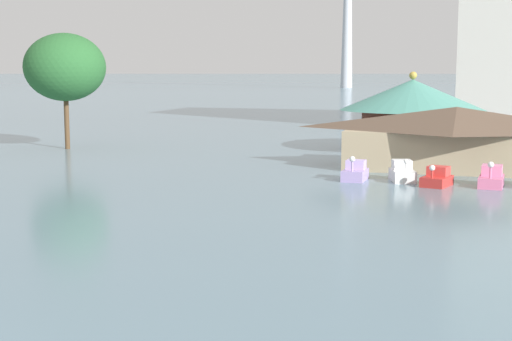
{
  "coord_description": "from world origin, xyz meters",
  "views": [
    {
      "loc": [
        15.78,
        -13.68,
        7.39
      ],
      "look_at": [
        4.04,
        23.81,
        1.97
      ],
      "focal_mm": 52.04,
      "sensor_mm": 36.0,
      "label": 1
    }
  ],
  "objects_px": {
    "pedal_boat_white": "(402,173)",
    "pedal_boat_pink": "(491,178)",
    "pedal_boat_lavender": "(355,172)",
    "boathouse": "(456,137)",
    "pedal_boat_red": "(437,178)",
    "green_roof_pavilion": "(412,109)",
    "shoreline_tree_tall_left": "(65,67)"
  },
  "relations": [
    {
      "from": "pedal_boat_red",
      "to": "pedal_boat_lavender",
      "type": "bearing_deg",
      "value": -83.26
    },
    {
      "from": "pedal_boat_red",
      "to": "pedal_boat_white",
      "type": "bearing_deg",
      "value": -104.98
    },
    {
      "from": "pedal_boat_pink",
      "to": "green_roof_pavilion",
      "type": "relative_size",
      "value": 0.22
    },
    {
      "from": "pedal_boat_pink",
      "to": "green_roof_pavilion",
      "type": "xyz_separation_m",
      "value": [
        -6.92,
        19.47,
        3.26
      ]
    },
    {
      "from": "shoreline_tree_tall_left",
      "to": "green_roof_pavilion",
      "type": "bearing_deg",
      "value": 14.91
    },
    {
      "from": "pedal_boat_white",
      "to": "pedal_boat_pink",
      "type": "height_order",
      "value": "pedal_boat_pink"
    },
    {
      "from": "pedal_boat_pink",
      "to": "green_roof_pavilion",
      "type": "bearing_deg",
      "value": -156.54
    },
    {
      "from": "boathouse",
      "to": "pedal_boat_lavender",
      "type": "bearing_deg",
      "value": -128.74
    },
    {
      "from": "pedal_boat_red",
      "to": "pedal_boat_pink",
      "type": "xyz_separation_m",
      "value": [
        3.29,
        0.79,
        0.04
      ]
    },
    {
      "from": "green_roof_pavilion",
      "to": "shoreline_tree_tall_left",
      "type": "height_order",
      "value": "shoreline_tree_tall_left"
    },
    {
      "from": "pedal_boat_lavender",
      "to": "pedal_boat_red",
      "type": "height_order",
      "value": "pedal_boat_lavender"
    },
    {
      "from": "pedal_boat_lavender",
      "to": "pedal_boat_white",
      "type": "xyz_separation_m",
      "value": [
        3.04,
        0.56,
        0.01
      ]
    },
    {
      "from": "pedal_boat_pink",
      "to": "green_roof_pavilion",
      "type": "height_order",
      "value": "green_roof_pavilion"
    },
    {
      "from": "boathouse",
      "to": "pedal_boat_red",
      "type": "bearing_deg",
      "value": -94.99
    },
    {
      "from": "boathouse",
      "to": "green_roof_pavilion",
      "type": "height_order",
      "value": "green_roof_pavilion"
    },
    {
      "from": "pedal_boat_white",
      "to": "pedal_boat_pink",
      "type": "xyz_separation_m",
      "value": [
        5.61,
        -0.56,
        -0.02
      ]
    },
    {
      "from": "pedal_boat_white",
      "to": "pedal_boat_red",
      "type": "height_order",
      "value": "pedal_boat_white"
    },
    {
      "from": "pedal_boat_red",
      "to": "shoreline_tree_tall_left",
      "type": "height_order",
      "value": "shoreline_tree_tall_left"
    },
    {
      "from": "pedal_boat_pink",
      "to": "shoreline_tree_tall_left",
      "type": "distance_m",
      "value": 39.69
    },
    {
      "from": "pedal_boat_pink",
      "to": "green_roof_pavilion",
      "type": "distance_m",
      "value": 20.92
    },
    {
      "from": "pedal_boat_white",
      "to": "shoreline_tree_tall_left",
      "type": "distance_m",
      "value": 34.27
    },
    {
      "from": "boathouse",
      "to": "green_roof_pavilion",
      "type": "bearing_deg",
      "value": 110.16
    },
    {
      "from": "pedal_boat_white",
      "to": "pedal_boat_red",
      "type": "xyz_separation_m",
      "value": [
        2.32,
        -1.34,
        -0.06
      ]
    },
    {
      "from": "pedal_boat_lavender",
      "to": "shoreline_tree_tall_left",
      "type": "height_order",
      "value": "shoreline_tree_tall_left"
    },
    {
      "from": "pedal_boat_white",
      "to": "pedal_boat_pink",
      "type": "bearing_deg",
      "value": 67.1
    },
    {
      "from": "pedal_boat_lavender",
      "to": "pedal_boat_white",
      "type": "bearing_deg",
      "value": 102.33
    },
    {
      "from": "pedal_boat_red",
      "to": "shoreline_tree_tall_left",
      "type": "xyz_separation_m",
      "value": [
        -34.1,
        12.14,
        6.99
      ]
    },
    {
      "from": "pedal_boat_red",
      "to": "green_roof_pavilion",
      "type": "relative_size",
      "value": 0.2
    },
    {
      "from": "green_roof_pavilion",
      "to": "shoreline_tree_tall_left",
      "type": "relative_size",
      "value": 1.23
    },
    {
      "from": "pedal_boat_lavender",
      "to": "pedal_boat_red",
      "type": "relative_size",
      "value": 0.9
    },
    {
      "from": "green_roof_pavilion",
      "to": "shoreline_tree_tall_left",
      "type": "distance_m",
      "value": 31.75
    },
    {
      "from": "green_roof_pavilion",
      "to": "boathouse",
      "type": "bearing_deg",
      "value": -69.84
    }
  ]
}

